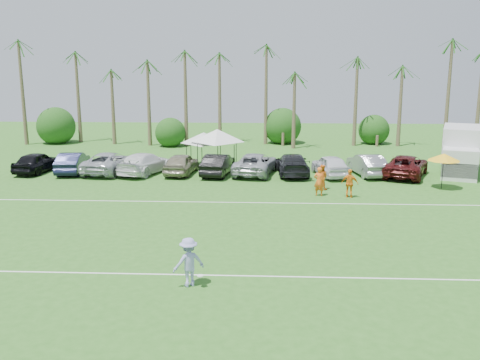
{
  "coord_description": "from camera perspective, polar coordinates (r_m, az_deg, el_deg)",
  "views": [
    {
      "loc": [
        4.09,
        -19.01,
        8.77
      ],
      "look_at": [
        2.55,
        13.45,
        1.6
      ],
      "focal_mm": 40.0,
      "sensor_mm": 36.0,
      "label": 1
    }
  ],
  "objects": [
    {
      "name": "parked_car_6",
      "position": [
        42.76,
        1.63,
        1.75
      ],
      "size": [
        3.84,
        6.47,
        1.69
      ],
      "primitive_type": "imported",
      "rotation": [
        0.0,
        0.0,
        2.96
      ],
      "color": "#A2A4A9",
      "rests_on": "ground"
    },
    {
      "name": "sideline_player_c",
      "position": [
        35.99,
        11.64,
        -0.36
      ],
      "size": [
        1.21,
        0.82,
        1.91
      ],
      "primitive_type": "imported",
      "rotation": [
        0.0,
        0.0,
        2.8
      ],
      "color": "orange",
      "rests_on": "ground"
    },
    {
      "name": "frisbee_player",
      "position": [
        21.58,
        -5.5,
        -8.71
      ],
      "size": [
        1.5,
        1.28,
        2.01
      ],
      "rotation": [
        0.0,
        0.0,
        3.64
      ],
      "color": "#989AD8",
      "rests_on": "ground"
    },
    {
      "name": "parked_car_4",
      "position": [
        43.02,
        -6.28,
        1.75
      ],
      "size": [
        2.55,
        5.15,
        1.69
      ],
      "primitive_type": "imported",
      "rotation": [
        0.0,
        0.0,
        3.03
      ],
      "color": "gray",
      "rests_on": "ground"
    },
    {
      "name": "box_truck",
      "position": [
        46.57,
        22.48,
        3.09
      ],
      "size": [
        4.87,
        7.61,
        3.67
      ],
      "rotation": [
        0.0,
        0.0,
        -0.34
      ],
      "color": "silver",
      "rests_on": "ground"
    },
    {
      "name": "palm_tree_9",
      "position": [
        58.68,
        16.78,
        11.52
      ],
      "size": [
        2.4,
        2.4,
        9.9
      ],
      "color": "brown",
      "rests_on": "ground"
    },
    {
      "name": "palm_tree_6",
      "position": [
        57.01,
        2.7,
        12.87
      ],
      "size": [
        2.4,
        2.4,
        10.9
      ],
      "color": "brown",
      "rests_on": "ground"
    },
    {
      "name": "sideline_player_a",
      "position": [
        36.11,
        8.44,
        -0.15
      ],
      "size": [
        0.79,
        0.6,
        1.97
      ],
      "primitive_type": "imported",
      "rotation": [
        0.0,
        0.0,
        2.95
      ],
      "color": "orange",
      "rests_on": "ground"
    },
    {
      "name": "market_umbrella",
      "position": [
        40.1,
        20.92,
        2.29
      ],
      "size": [
        2.28,
        2.28,
        2.53
      ],
      "color": "black",
      "rests_on": "ground"
    },
    {
      "name": "parked_car_3",
      "position": [
        43.59,
        -10.12,
        1.77
      ],
      "size": [
        4.06,
        6.26,
        1.69
      ],
      "primitive_type": "imported",
      "rotation": [
        0.0,
        0.0,
        2.82
      ],
      "color": "white",
      "rests_on": "ground"
    },
    {
      "name": "palm_tree_2",
      "position": [
        59.24,
        -13.37,
        12.54
      ],
      "size": [
        2.4,
        2.4,
        10.9
      ],
      "color": "brown",
      "rests_on": "ground"
    },
    {
      "name": "canopy_tent_right",
      "position": [
        45.41,
        -2.44,
        5.43
      ],
      "size": [
        4.67,
        4.67,
        3.78
      ],
      "color": "black",
      "rests_on": "ground"
    },
    {
      "name": "canopy_tent_left",
      "position": [
        46.4,
        -3.9,
        5.09
      ],
      "size": [
        4.11,
        4.11,
        3.33
      ],
      "color": "black",
      "rests_on": "ground"
    },
    {
      "name": "parked_car_8",
      "position": [
        42.58,
        9.6,
        1.54
      ],
      "size": [
        2.94,
        5.25,
        1.69
      ],
      "primitive_type": "imported",
      "rotation": [
        0.0,
        0.0,
        3.34
      ],
      "color": "white",
      "rests_on": "ground"
    },
    {
      "name": "bush_tree_1",
      "position": [
        59.29,
        -7.13,
        5.59
      ],
      "size": [
        4.0,
        4.0,
        4.0
      ],
      "color": "brown",
      "rests_on": "ground"
    },
    {
      "name": "palm_tree_8",
      "position": [
        57.72,
        11.81,
        10.91
      ],
      "size": [
        2.4,
        2.4,
        8.9
      ],
      "color": "brown",
      "rests_on": "ground"
    },
    {
      "name": "sideline_player_b",
      "position": [
        37.96,
        8.71,
        0.31
      ],
      "size": [
        1.05,
        0.95,
        1.77
      ],
      "primitive_type": "imported",
      "rotation": [
        0.0,
        0.0,
        2.75
      ],
      "color": "orange",
      "rests_on": "ground"
    },
    {
      "name": "bush_tree_2",
      "position": [
        58.46,
        4.59,
        5.55
      ],
      "size": [
        4.0,
        4.0,
        4.0
      ],
      "color": "brown",
      "rests_on": "ground"
    },
    {
      "name": "palm_tree_10",
      "position": [
        60.07,
        21.56,
        12.02
      ],
      "size": [
        2.4,
        2.4,
        10.9
      ],
      "color": "brown",
      "rests_on": "ground"
    },
    {
      "name": "parked_car_7",
      "position": [
        42.74,
        5.6,
        1.69
      ],
      "size": [
        2.67,
        5.93,
        1.69
      ],
      "primitive_type": "imported",
      "rotation": [
        0.0,
        0.0,
        3.2
      ],
      "color": "black",
      "rests_on": "ground"
    },
    {
      "name": "palm_tree_3",
      "position": [
        58.29,
        -9.52,
        13.55
      ],
      "size": [
        2.4,
        2.4,
        11.9
      ],
      "color": "brown",
      "rests_on": "ground"
    },
    {
      "name": "parked_car_5",
      "position": [
        42.48,
        -2.37,
        1.68
      ],
      "size": [
        2.51,
        5.33,
        1.69
      ],
      "primitive_type": "imported",
      "rotation": [
        0.0,
        0.0,
        3.0
      ],
      "color": "black",
      "rests_on": "ground"
    },
    {
      "name": "palm_tree_7",
      "position": [
        57.16,
        6.83,
        13.65
      ],
      "size": [
        2.4,
        2.4,
        11.9
      ],
      "color": "brown",
      "rests_on": "ground"
    },
    {
      "name": "parked_car_10",
      "position": [
        43.82,
        17.28,
        1.46
      ],
      "size": [
        4.92,
        6.68,
        1.69
      ],
      "primitive_type": "imported",
      "rotation": [
        0.0,
        0.0,
        2.75
      ],
      "color": "#481011",
      "rests_on": "ground"
    },
    {
      "name": "palm_tree_5",
      "position": [
        57.16,
        -1.42,
        12.02
      ],
      "size": [
        2.4,
        2.4,
        9.9
      ],
      "color": "brown",
      "rests_on": "ground"
    },
    {
      "name": "palm_tree_0",
      "position": [
        62.71,
        -22.25,
        10.36
      ],
      "size": [
        2.4,
        2.4,
        8.9
      ],
      "color": "brown",
      "rests_on": "ground"
    },
    {
      "name": "palm_tree_1",
      "position": [
        60.79,
        -17.95,
        11.46
      ],
      "size": [
        2.4,
        2.4,
        9.9
      ],
      "color": "brown",
      "rests_on": "ground"
    },
    {
      "name": "parked_car_1",
      "position": [
        45.32,
        -17.41,
        1.8
      ],
      "size": [
        2.32,
        5.28,
        1.69
      ],
      "primitive_type": "imported",
      "rotation": [
        0.0,
        0.0,
        3.25
      ],
      "color": "#131733",
      "rests_on": "ground"
    },
    {
      "name": "field_lines",
      "position": [
        28.69,
        -5.64,
        -5.41
      ],
      "size": [
        80.0,
        12.1,
        0.01
      ],
      "color": "white",
      "rests_on": "ground"
    },
    {
      "name": "bush_tree_3",
      "position": [
        59.63,
        14.28,
        5.35
      ],
      "size": [
        4.0,
        4.0,
        4.0
      ],
      "color": "brown",
      "rests_on": "ground"
    },
    {
      "name": "parked_car_2",
      "position": [
        44.52,
        -13.78,
        1.83
      ],
      "size": [
        3.54,
        6.38,
        1.69
      ],
      "primitive_type": "imported",
      "rotation": [
        0.0,
        0.0,
        3.01
      ],
      "color": "#ACAFB5",
      "rests_on": "ground"
    },
    {
      "name": "bush_tree_0",
      "position": [
        62.83,
        -18.95,
        5.4
      ],
      "size": [
        4.0,
        4.0,
        4.0
      ],
      "color": "brown",
      "rests_on": "ground"
    },
    {
      "name": "parked_car_0",
      "position": [
        46.43,
        -20.84,
        1.79
      ],
      "size": [
        2.72,
        5.2,
        1.69
      ],
      "primitive_type": "imported",
      "rotation": [
        0.0,
        0.0,
        2.99
      ],
      "color": "black",
      "rests_on": "ground"
    },
    {
      "name": "ground",
      "position": [
        21.33,
        -8.78,
        -11.99
      ],
      "size": [
        120.0,
        120.0,
        0.0
      ],
      "primitive_type": "plane",
      "color": "#2B621D",
      "rests_on": "ground"
    },
    {
      "name": "parked_car_9",
      "position": [
        43.52,
        13.4,
        1.61
      ],
      "size": [
        2.68,
        5.36,
        1.69
      ],
      "primitive_type": "imported",
      "rotation": [
        0.0,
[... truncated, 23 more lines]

